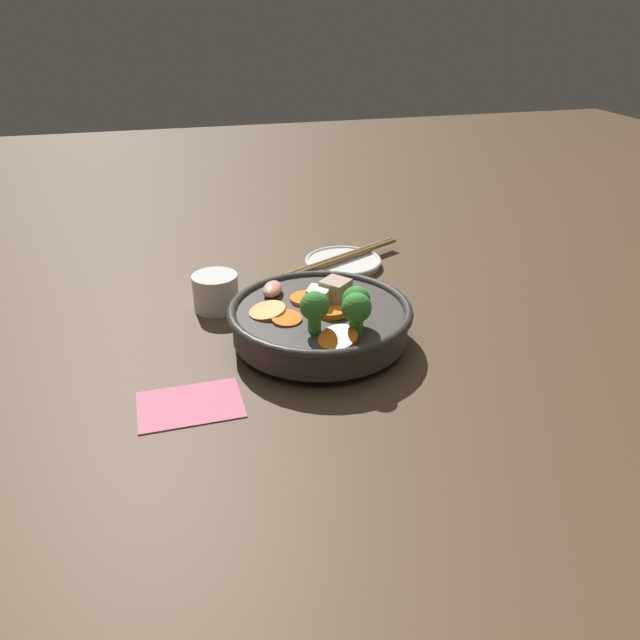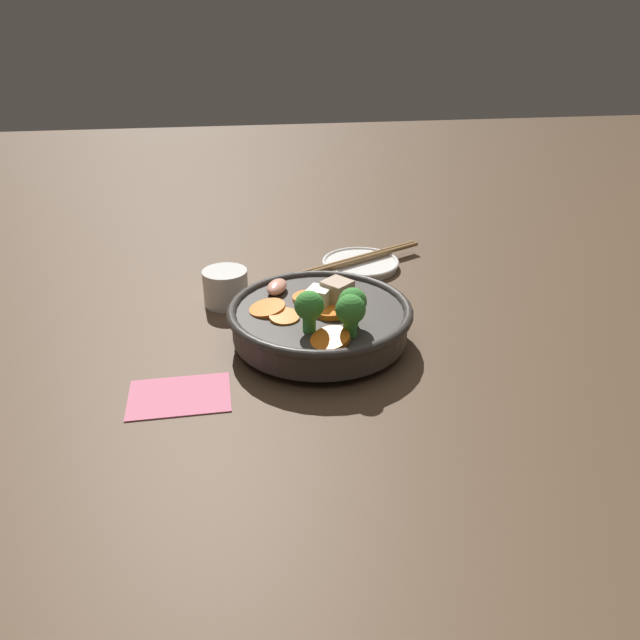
{
  "view_description": "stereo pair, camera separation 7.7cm",
  "coord_description": "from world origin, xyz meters",
  "px_view_note": "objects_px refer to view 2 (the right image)",
  "views": [
    {
      "loc": [
        -0.17,
        -0.66,
        0.39
      ],
      "look_at": [
        0.0,
        0.0,
        0.03
      ],
      "focal_mm": 35.0,
      "sensor_mm": 36.0,
      "label": 1
    },
    {
      "loc": [
        -0.1,
        -0.68,
        0.39
      ],
      "look_at": [
        0.0,
        0.0,
        0.03
      ],
      "focal_mm": 35.0,
      "sensor_mm": 36.0,
      "label": 2
    }
  ],
  "objects_px": {
    "stirfry_bowl": "(320,318)",
    "tea_cup": "(226,287)",
    "chopsticks_pair": "(361,258)",
    "side_saucer": "(360,264)"
  },
  "relations": [
    {
      "from": "side_saucer",
      "to": "chopsticks_pair",
      "type": "bearing_deg",
      "value": -90.0
    },
    {
      "from": "side_saucer",
      "to": "tea_cup",
      "type": "height_order",
      "value": "tea_cup"
    },
    {
      "from": "tea_cup",
      "to": "chopsticks_pair",
      "type": "height_order",
      "value": "tea_cup"
    },
    {
      "from": "stirfry_bowl",
      "to": "chopsticks_pair",
      "type": "bearing_deg",
      "value": 66.91
    },
    {
      "from": "stirfry_bowl",
      "to": "tea_cup",
      "type": "relative_size",
      "value": 3.65
    },
    {
      "from": "stirfry_bowl",
      "to": "side_saucer",
      "type": "height_order",
      "value": "stirfry_bowl"
    },
    {
      "from": "tea_cup",
      "to": "chopsticks_pair",
      "type": "xyz_separation_m",
      "value": [
        0.21,
        0.1,
        -0.01
      ]
    },
    {
      "from": "stirfry_bowl",
      "to": "side_saucer",
      "type": "distance_m",
      "value": 0.25
    },
    {
      "from": "chopsticks_pair",
      "to": "stirfry_bowl",
      "type": "bearing_deg",
      "value": -113.09
    },
    {
      "from": "stirfry_bowl",
      "to": "chopsticks_pair",
      "type": "xyz_separation_m",
      "value": [
        0.1,
        0.23,
        -0.02
      ]
    }
  ]
}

